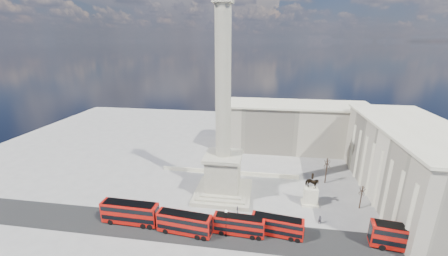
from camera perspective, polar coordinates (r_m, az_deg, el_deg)
ground at (r=68.02m, az=-0.84°, el=-15.62°), size 180.00×180.00×0.00m
asphalt_road at (r=59.44m, az=2.55°, el=-21.22°), size 120.00×9.00×0.01m
nelsons_column at (r=66.48m, az=-0.17°, el=-3.89°), size 14.00×14.00×49.85m
balustrade_wall at (r=81.48m, az=1.04°, el=-9.20°), size 40.00×0.60×1.10m
building_east at (r=80.04m, az=34.46°, el=-6.10°), size 19.00×46.00×18.60m
building_northeast at (r=100.92m, az=14.27°, el=0.35°), size 51.00×17.00×16.60m
red_bus_a at (r=58.80m, az=-8.17°, el=-18.98°), size 11.39×3.72×4.54m
red_bus_b at (r=58.23m, az=3.19°, el=-19.48°), size 10.33×2.94×4.14m
red_bus_c at (r=58.88m, az=11.06°, el=-19.34°), size 10.45×3.69×4.15m
red_bus_d at (r=64.03m, az=33.77°, el=-18.52°), size 12.51×4.38×4.97m
red_bus_e at (r=63.93m, az=-18.86°, el=-16.30°), size 12.26×3.18×4.94m
victorian_lamp at (r=56.87m, az=0.43°, el=-18.76°), size 0.52×0.52×6.01m
equestrian_statue at (r=69.76m, az=17.57°, el=-12.86°), size 3.95×2.96×8.24m
bare_tree_near at (r=67.00m, az=34.50°, el=-14.01°), size 1.62×1.62×7.10m
bare_tree_mid at (r=71.59m, az=26.80°, el=-11.44°), size 1.60×1.60×6.08m
bare_tree_far at (r=79.43m, az=20.67°, el=-6.77°), size 1.88×1.88×7.66m
pedestrian_walking at (r=64.85m, az=19.30°, el=-17.55°), size 0.79×0.60×1.95m
pedestrian_standing at (r=65.97m, az=29.75°, el=-18.55°), size 0.94×0.82×1.66m
pedestrian_crossing at (r=65.01m, az=2.81°, el=-16.54°), size 0.52×0.99×1.61m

